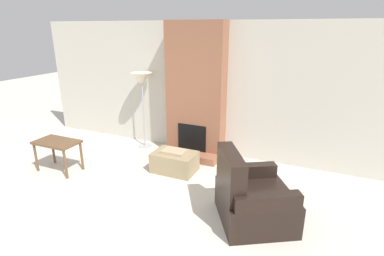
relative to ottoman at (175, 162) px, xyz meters
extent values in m
plane|color=beige|center=(0.02, -2.09, -0.19)|extent=(24.00, 24.00, 0.00)
cube|color=beige|center=(0.02, 1.12, 1.11)|extent=(7.58, 0.06, 2.60)
cube|color=#935B42|center=(0.02, 0.90, 1.11)|extent=(1.14, 0.37, 2.60)
cube|color=#935B42|center=(0.02, 0.58, -0.12)|extent=(1.14, 0.29, 0.14)
cube|color=black|center=(0.02, 0.71, 0.22)|extent=(0.59, 0.02, 0.53)
cube|color=#998460|center=(0.00, 0.00, -0.01)|extent=(0.76, 0.52, 0.36)
cube|color=tan|center=(0.00, 0.00, 0.20)|extent=(0.42, 0.28, 0.05)
cube|color=black|center=(1.64, -0.85, 0.03)|extent=(1.27, 1.29, 0.44)
cube|color=black|center=(1.33, -1.02, 0.31)|extent=(0.58, 0.79, 0.99)
cube|color=black|center=(1.84, -1.19, 0.12)|extent=(0.78, 0.55, 0.62)
cube|color=black|center=(1.43, -0.50, 0.12)|extent=(0.78, 0.55, 0.62)
cube|color=brown|center=(-1.92, -0.81, 0.36)|extent=(0.78, 0.46, 0.04)
cylinder|color=brown|center=(-2.27, -1.00, 0.08)|extent=(0.04, 0.04, 0.53)
cylinder|color=brown|center=(-1.57, -1.00, 0.08)|extent=(0.04, 0.04, 0.53)
cylinder|color=brown|center=(-2.27, -0.62, 0.08)|extent=(0.04, 0.04, 0.53)
cylinder|color=brown|center=(-1.57, -0.62, 0.08)|extent=(0.04, 0.04, 0.53)
cylinder|color=#ADADB2|center=(-1.14, 0.80, -0.18)|extent=(0.29, 0.29, 0.02)
cylinder|color=#ADADB2|center=(-1.14, 0.80, 0.50)|extent=(0.03, 0.03, 1.34)
cone|color=silver|center=(-1.14, 0.80, 1.29)|extent=(0.43, 0.43, 0.24)
camera|label=1|loc=(2.27, -4.34, 2.29)|focal=28.00mm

